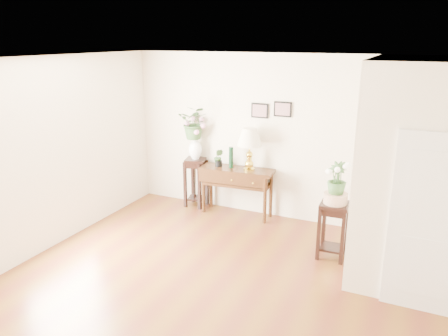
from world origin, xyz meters
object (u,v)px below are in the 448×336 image
Objects in this scene: plant_stand_b at (333,230)px; plant_stand_a at (196,182)px; table_lamp at (249,150)px; console_table at (237,192)px.

plant_stand_a is at bearing 160.79° from plant_stand_b.
console_table is at bearing 180.00° from table_lamp.
plant_stand_a reaches higher than plant_stand_b.
plant_stand_a is at bearing 170.68° from console_table.
console_table is 1.40× the size of plant_stand_a.
console_table is 1.55× the size of plant_stand_b.
table_lamp reaches higher than console_table.
table_lamp is (0.23, 0.00, 0.78)m from console_table.
plant_stand_b is (1.64, -0.88, -0.79)m from table_lamp.
table_lamp is at bearing -3.62° from plant_stand_a.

